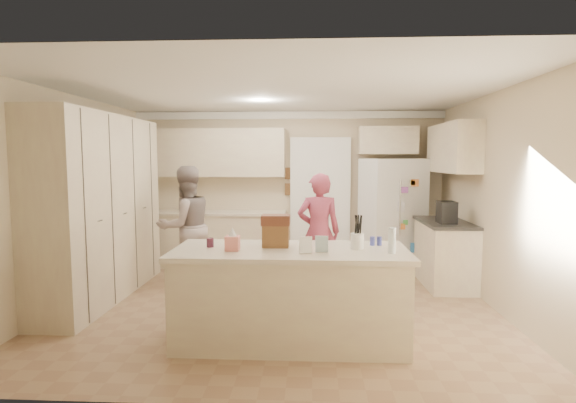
# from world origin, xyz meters

# --- Properties ---
(floor) EXTENTS (5.20, 4.60, 0.02)m
(floor) POSITION_xyz_m (0.00, 0.00, -0.01)
(floor) COLOR #947555
(floor) RESTS_ON ground
(ceiling) EXTENTS (5.20, 4.60, 0.02)m
(ceiling) POSITION_xyz_m (0.00, 0.00, 2.61)
(ceiling) COLOR white
(ceiling) RESTS_ON wall_back
(wall_back) EXTENTS (5.20, 0.02, 2.60)m
(wall_back) POSITION_xyz_m (0.00, 2.31, 1.30)
(wall_back) COLOR beige
(wall_back) RESTS_ON ground
(wall_front) EXTENTS (5.20, 0.02, 2.60)m
(wall_front) POSITION_xyz_m (0.00, -2.31, 1.30)
(wall_front) COLOR beige
(wall_front) RESTS_ON ground
(wall_left) EXTENTS (0.02, 4.60, 2.60)m
(wall_left) POSITION_xyz_m (-2.61, 0.00, 1.30)
(wall_left) COLOR beige
(wall_left) RESTS_ON ground
(wall_right) EXTENTS (0.02, 4.60, 2.60)m
(wall_right) POSITION_xyz_m (2.61, 0.00, 1.30)
(wall_right) COLOR beige
(wall_right) RESTS_ON ground
(crown_back) EXTENTS (5.20, 0.08, 0.12)m
(crown_back) POSITION_xyz_m (0.00, 2.26, 2.53)
(crown_back) COLOR white
(crown_back) RESTS_ON wall_back
(pantry_bank) EXTENTS (0.60, 2.60, 2.35)m
(pantry_bank) POSITION_xyz_m (-2.30, 0.20, 1.18)
(pantry_bank) COLOR beige
(pantry_bank) RESTS_ON floor
(back_base_cab) EXTENTS (2.20, 0.60, 0.88)m
(back_base_cab) POSITION_xyz_m (-1.15, 2.00, 0.44)
(back_base_cab) COLOR beige
(back_base_cab) RESTS_ON floor
(back_countertop) EXTENTS (2.24, 0.63, 0.04)m
(back_countertop) POSITION_xyz_m (-1.15, 1.99, 0.90)
(back_countertop) COLOR beige
(back_countertop) RESTS_ON back_base_cab
(back_upper_cab) EXTENTS (2.20, 0.35, 0.80)m
(back_upper_cab) POSITION_xyz_m (-1.15, 2.12, 1.90)
(back_upper_cab) COLOR beige
(back_upper_cab) RESTS_ON wall_back
(doorway_opening) EXTENTS (0.90, 0.06, 2.10)m
(doorway_opening) POSITION_xyz_m (0.55, 2.28, 1.05)
(doorway_opening) COLOR black
(doorway_opening) RESTS_ON floor
(doorway_casing) EXTENTS (1.02, 0.03, 2.22)m
(doorway_casing) POSITION_xyz_m (0.55, 2.24, 1.05)
(doorway_casing) COLOR white
(doorway_casing) RESTS_ON floor
(wall_frame_upper) EXTENTS (0.15, 0.02, 0.20)m
(wall_frame_upper) POSITION_xyz_m (0.02, 2.27, 1.55)
(wall_frame_upper) COLOR brown
(wall_frame_upper) RESTS_ON wall_back
(wall_frame_lower) EXTENTS (0.15, 0.02, 0.20)m
(wall_frame_lower) POSITION_xyz_m (0.02, 2.27, 1.28)
(wall_frame_lower) COLOR brown
(wall_frame_lower) RESTS_ON wall_back
(refrigerator) EXTENTS (1.08, 0.95, 1.80)m
(refrigerator) POSITION_xyz_m (1.71, 1.92, 0.90)
(refrigerator) COLOR white
(refrigerator) RESTS_ON floor
(fridge_seam) EXTENTS (0.02, 0.02, 1.78)m
(fridge_seam) POSITION_xyz_m (1.71, 1.57, 0.90)
(fridge_seam) COLOR gray
(fridge_seam) RESTS_ON refrigerator
(fridge_dispenser) EXTENTS (0.22, 0.03, 0.35)m
(fridge_dispenser) POSITION_xyz_m (1.49, 1.56, 1.15)
(fridge_dispenser) COLOR black
(fridge_dispenser) RESTS_ON refrigerator
(fridge_handle_l) EXTENTS (0.02, 0.02, 0.85)m
(fridge_handle_l) POSITION_xyz_m (1.66, 1.55, 1.05)
(fridge_handle_l) COLOR silver
(fridge_handle_l) RESTS_ON refrigerator
(fridge_handle_r) EXTENTS (0.02, 0.02, 0.85)m
(fridge_handle_r) POSITION_xyz_m (1.76, 1.55, 1.05)
(fridge_handle_r) COLOR silver
(fridge_handle_r) RESTS_ON refrigerator
(over_fridge_cab) EXTENTS (0.95, 0.35, 0.45)m
(over_fridge_cab) POSITION_xyz_m (1.65, 2.12, 2.10)
(over_fridge_cab) COLOR beige
(over_fridge_cab) RESTS_ON wall_back
(right_base_cab) EXTENTS (0.60, 1.20, 0.88)m
(right_base_cab) POSITION_xyz_m (2.30, 1.00, 0.44)
(right_base_cab) COLOR beige
(right_base_cab) RESTS_ON floor
(right_countertop) EXTENTS (0.63, 1.24, 0.04)m
(right_countertop) POSITION_xyz_m (2.29, 1.00, 0.90)
(right_countertop) COLOR #2D2B28
(right_countertop) RESTS_ON right_base_cab
(right_upper_cab) EXTENTS (0.35, 1.50, 0.70)m
(right_upper_cab) POSITION_xyz_m (2.43, 1.20, 1.95)
(right_upper_cab) COLOR beige
(right_upper_cab) RESTS_ON wall_right
(coffee_maker) EXTENTS (0.22, 0.28, 0.30)m
(coffee_maker) POSITION_xyz_m (2.25, 0.80, 1.07)
(coffee_maker) COLOR black
(coffee_maker) RESTS_ON right_countertop
(island_base) EXTENTS (2.20, 0.90, 0.88)m
(island_base) POSITION_xyz_m (0.20, -1.10, 0.44)
(island_base) COLOR beige
(island_base) RESTS_ON floor
(island_top) EXTENTS (2.28, 0.96, 0.05)m
(island_top) POSITION_xyz_m (0.20, -1.10, 0.90)
(island_top) COLOR beige
(island_top) RESTS_ON island_base
(utensil_crock) EXTENTS (0.13, 0.13, 0.15)m
(utensil_crock) POSITION_xyz_m (0.85, -1.05, 1.00)
(utensil_crock) COLOR white
(utensil_crock) RESTS_ON island_top
(tissue_box) EXTENTS (0.13, 0.13, 0.14)m
(tissue_box) POSITION_xyz_m (-0.35, -1.20, 1.00)
(tissue_box) COLOR #E88076
(tissue_box) RESTS_ON island_top
(tissue_plume) EXTENTS (0.08, 0.08, 0.08)m
(tissue_plume) POSITION_xyz_m (-0.35, -1.20, 1.10)
(tissue_plume) COLOR white
(tissue_plume) RESTS_ON tissue_box
(dollhouse_body) EXTENTS (0.26, 0.18, 0.22)m
(dollhouse_body) POSITION_xyz_m (0.05, -1.00, 1.04)
(dollhouse_body) COLOR brown
(dollhouse_body) RESTS_ON island_top
(dollhouse_roof) EXTENTS (0.28, 0.20, 0.10)m
(dollhouse_roof) POSITION_xyz_m (0.05, -1.00, 1.20)
(dollhouse_roof) COLOR #592D1E
(dollhouse_roof) RESTS_ON dollhouse_body
(jam_jar) EXTENTS (0.07, 0.07, 0.09)m
(jam_jar) POSITION_xyz_m (-0.60, -1.05, 0.97)
(jam_jar) COLOR #59263F
(jam_jar) RESTS_ON island_top
(greeting_card_a) EXTENTS (0.12, 0.06, 0.16)m
(greeting_card_a) POSITION_xyz_m (0.35, -1.30, 1.01)
(greeting_card_a) COLOR white
(greeting_card_a) RESTS_ON island_top
(greeting_card_b) EXTENTS (0.12, 0.05, 0.16)m
(greeting_card_b) POSITION_xyz_m (0.50, -1.25, 1.01)
(greeting_card_b) COLOR silver
(greeting_card_b) RESTS_ON island_top
(water_bottle) EXTENTS (0.07, 0.07, 0.24)m
(water_bottle) POSITION_xyz_m (1.15, -1.25, 1.04)
(water_bottle) COLOR silver
(water_bottle) RESTS_ON island_top
(shaker_salt) EXTENTS (0.05, 0.05, 0.09)m
(shaker_salt) POSITION_xyz_m (1.02, -0.88, 0.97)
(shaker_salt) COLOR #353D99
(shaker_salt) RESTS_ON island_top
(shaker_pepper) EXTENTS (0.05, 0.05, 0.09)m
(shaker_pepper) POSITION_xyz_m (1.09, -0.88, 0.97)
(shaker_pepper) COLOR #353D99
(shaker_pepper) RESTS_ON island_top
(teen_boy) EXTENTS (1.05, 1.03, 1.70)m
(teen_boy) POSITION_xyz_m (-1.36, 0.75, 0.85)
(teen_boy) COLOR gray
(teen_boy) RESTS_ON floor
(teen_girl) EXTENTS (0.60, 0.41, 1.61)m
(teen_girl) POSITION_xyz_m (0.50, 0.65, 0.80)
(teen_girl) COLOR #A94053
(teen_girl) RESTS_ON floor
(fridge_magnets) EXTENTS (0.76, 0.02, 1.44)m
(fridge_magnets) POSITION_xyz_m (1.71, 1.56, 0.90)
(fridge_magnets) COLOR tan
(fridge_magnets) RESTS_ON refrigerator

